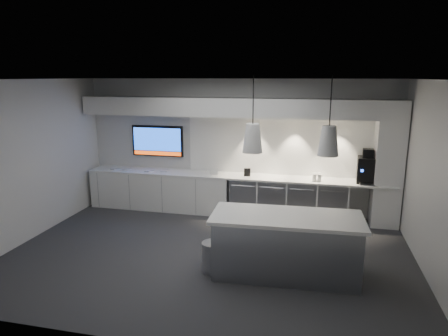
% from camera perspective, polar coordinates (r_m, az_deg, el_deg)
% --- Properties ---
extents(floor, '(7.00, 7.00, 0.00)m').
position_cam_1_polar(floor, '(7.18, -2.21, -12.16)').
color(floor, '#313134').
rests_on(floor, ground).
extents(ceiling, '(7.00, 7.00, 0.00)m').
position_cam_1_polar(ceiling, '(6.50, -2.44, 12.53)').
color(ceiling, black).
rests_on(ceiling, wall_back).
extents(wall_back, '(7.00, 0.00, 7.00)m').
position_cam_1_polar(wall_back, '(9.07, 1.86, 3.14)').
color(wall_back, silver).
rests_on(wall_back, floor).
extents(wall_front, '(7.00, 0.00, 7.00)m').
position_cam_1_polar(wall_front, '(4.43, -10.96, -7.78)').
color(wall_front, silver).
rests_on(wall_front, floor).
extents(wall_left, '(0.00, 7.00, 7.00)m').
position_cam_1_polar(wall_left, '(8.31, -26.30, 0.87)').
color(wall_left, silver).
rests_on(wall_left, floor).
extents(wall_right, '(0.00, 7.00, 7.00)m').
position_cam_1_polar(wall_right, '(6.70, 27.98, -1.96)').
color(wall_right, silver).
rests_on(wall_right, floor).
extents(back_counter, '(6.80, 0.65, 0.04)m').
position_cam_1_polar(back_counter, '(8.89, 1.42, -1.15)').
color(back_counter, white).
rests_on(back_counter, left_base_cabinets).
extents(left_base_cabinets, '(3.30, 0.63, 0.86)m').
position_cam_1_polar(left_base_cabinets, '(9.50, -9.01, -3.19)').
color(left_base_cabinets, white).
rests_on(left_base_cabinets, floor).
extents(fridge_unit_a, '(0.60, 0.61, 0.85)m').
position_cam_1_polar(fridge_unit_a, '(8.96, 2.97, -4.06)').
color(fridge_unit_a, '#919499').
rests_on(fridge_unit_a, floor).
extents(fridge_unit_b, '(0.60, 0.61, 0.85)m').
position_cam_1_polar(fridge_unit_b, '(8.88, 6.99, -4.31)').
color(fridge_unit_b, '#919499').
rests_on(fridge_unit_b, floor).
extents(fridge_unit_c, '(0.60, 0.61, 0.85)m').
position_cam_1_polar(fridge_unit_c, '(8.84, 11.06, -4.53)').
color(fridge_unit_c, '#919499').
rests_on(fridge_unit_c, floor).
extents(fridge_unit_d, '(0.60, 0.61, 0.85)m').
position_cam_1_polar(fridge_unit_d, '(8.85, 15.15, -4.74)').
color(fridge_unit_d, '#919499').
rests_on(fridge_unit_d, floor).
extents(backsplash, '(4.60, 0.03, 1.30)m').
position_cam_1_polar(backsplash, '(8.89, 9.45, 3.09)').
color(backsplash, white).
rests_on(backsplash, wall_back).
extents(soffit, '(6.90, 0.60, 0.40)m').
position_cam_1_polar(soffit, '(8.67, 1.51, 8.68)').
color(soffit, white).
rests_on(soffit, wall_back).
extents(column, '(0.55, 0.55, 2.60)m').
position_cam_1_polar(column, '(8.77, 22.40, 0.48)').
color(column, white).
rests_on(column, floor).
extents(wall_tv, '(1.25, 0.07, 0.72)m').
position_cam_1_polar(wall_tv, '(9.56, -9.47, 3.84)').
color(wall_tv, black).
rests_on(wall_tv, wall_back).
extents(island, '(2.34, 1.09, 0.98)m').
position_cam_1_polar(island, '(6.38, 8.82, -10.84)').
color(island, '#919499').
rests_on(island, floor).
extents(bin, '(0.45, 0.45, 0.49)m').
position_cam_1_polar(bin, '(6.49, -1.61, -12.61)').
color(bin, '#919499').
rests_on(bin, floor).
extents(coffee_machine, '(0.41, 0.57, 0.70)m').
position_cam_1_polar(coffee_machine, '(8.74, 19.74, -0.10)').
color(coffee_machine, black).
rests_on(coffee_machine, back_counter).
extents(sign_black, '(0.14, 0.05, 0.18)m').
position_cam_1_polar(sign_black, '(8.77, 3.33, -0.63)').
color(sign_black, black).
rests_on(sign_black, back_counter).
extents(sign_white, '(0.18, 0.03, 0.14)m').
position_cam_1_polar(sign_white, '(8.92, -1.46, -0.50)').
color(sign_white, white).
rests_on(sign_white, back_counter).
extents(cup_cluster, '(0.19, 0.19, 0.16)m').
position_cam_1_polar(cup_cluster, '(8.59, 13.14, -1.31)').
color(cup_cluster, silver).
rests_on(cup_cluster, back_counter).
extents(tray_a, '(0.20, 0.20, 0.02)m').
position_cam_1_polar(tray_a, '(9.79, -15.36, -0.10)').
color(tray_a, '#BCBCBC').
rests_on(tray_a, back_counter).
extents(tray_b, '(0.20, 0.20, 0.02)m').
position_cam_1_polar(tray_b, '(9.69, -13.73, -0.13)').
color(tray_b, '#BCBCBC').
rests_on(tray_b, back_counter).
extents(tray_c, '(0.20, 0.20, 0.02)m').
position_cam_1_polar(tray_c, '(9.39, -10.70, -0.41)').
color(tray_c, '#BCBCBC').
rests_on(tray_c, back_counter).
extents(tray_d, '(0.19, 0.19, 0.02)m').
position_cam_1_polar(tray_d, '(9.31, -8.55, -0.44)').
color(tray_d, '#BCBCBC').
rests_on(tray_d, back_counter).
extents(pendant_left, '(0.30, 0.30, 1.13)m').
position_cam_1_polar(pendant_left, '(5.97, 4.11, 4.29)').
color(pendant_left, white).
rests_on(pendant_left, ceiling).
extents(pendant_right, '(0.30, 0.30, 1.13)m').
position_cam_1_polar(pendant_right, '(5.90, 14.70, 3.80)').
color(pendant_right, white).
rests_on(pendant_right, ceiling).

